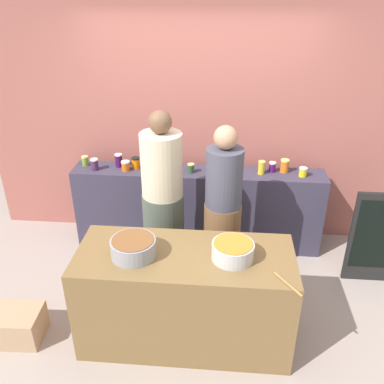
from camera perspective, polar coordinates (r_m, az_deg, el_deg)
ground at (r=3.98m, az=-0.44°, el=-15.92°), size 12.00×12.00×0.00m
storefront_wall at (r=4.50m, az=1.21°, el=11.62°), size 4.80×0.12×3.00m
display_shelf at (r=4.59m, az=0.79°, el=-2.26°), size 2.70×0.36×0.91m
prep_table at (r=3.47m, az=-0.94°, el=-14.25°), size 1.70×0.70×0.85m
preserve_jar_0 at (r=4.65m, az=-14.57°, el=4.21°), size 0.07×0.07×0.11m
preserve_jar_1 at (r=4.51m, az=-13.33°, el=3.75°), size 0.08×0.08×0.12m
preserve_jar_2 at (r=4.54m, az=-10.11°, el=4.33°), size 0.08×0.08×0.14m
preserve_jar_3 at (r=4.44m, az=-9.18°, el=3.60°), size 0.09×0.09×0.11m
preserve_jar_4 at (r=4.47m, az=-7.80°, el=4.00°), size 0.09×0.09×0.12m
preserve_jar_5 at (r=4.39m, az=-6.58°, el=3.72°), size 0.08×0.08×0.14m
preserve_jar_6 at (r=4.35m, az=-3.20°, el=3.46°), size 0.07×0.07×0.11m
preserve_jar_7 at (r=4.33m, az=-0.15°, el=3.32°), size 0.07×0.07×0.10m
preserve_jar_8 at (r=4.31m, az=4.26°, el=3.42°), size 0.07×0.07×0.14m
preserve_jar_9 at (r=4.36m, az=9.59°, el=3.36°), size 0.07×0.07×0.14m
preserve_jar_10 at (r=4.43m, az=11.05°, el=3.43°), size 0.07×0.07×0.11m
preserve_jar_11 at (r=4.45m, az=12.69°, el=3.56°), size 0.09×0.09×0.14m
preserve_jar_12 at (r=4.40m, az=15.10°, el=2.69°), size 0.08×0.08×0.10m
cooking_pot_left at (r=3.18m, az=-8.12°, el=-7.63°), size 0.35×0.35×0.15m
cooking_pot_center at (r=3.14m, az=5.66°, el=-8.11°), size 0.32×0.32×0.14m
wooden_spoon at (r=2.99m, az=13.15°, el=-12.31°), size 0.18×0.25×0.02m
cook_with_tongs at (r=3.89m, az=-3.99°, el=-2.53°), size 0.39×0.39×1.76m
cook_in_cap at (r=3.85m, az=4.25°, el=-3.64°), size 0.35×0.35×1.65m
bread_crate at (r=3.95m, az=-23.21°, el=-16.55°), size 0.46×0.35×0.27m
chalkboard_sign at (r=4.38m, az=23.94°, el=-5.84°), size 0.48×0.05×0.99m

